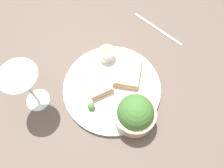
% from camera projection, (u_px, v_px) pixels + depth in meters
% --- Properties ---
extents(ground_plane, '(4.00, 4.00, 0.00)m').
position_uv_depth(ground_plane, '(112.00, 89.00, 0.65)').
color(ground_plane, brown).
extents(dinner_plate, '(0.28, 0.28, 0.01)m').
position_uv_depth(dinner_plate, '(112.00, 88.00, 0.64)').
color(dinner_plate, silver).
rests_on(dinner_plate, ground_plane).
extents(salad_bowl, '(0.11, 0.11, 0.09)m').
position_uv_depth(salad_bowl, '(135.00, 114.00, 0.56)').
color(salad_bowl, tan).
rests_on(salad_bowl, dinner_plate).
extents(sauce_ramekin, '(0.05, 0.05, 0.03)m').
position_uv_depth(sauce_ramekin, '(107.00, 54.00, 0.66)').
color(sauce_ramekin, white).
rests_on(sauce_ramekin, dinner_plate).
extents(cheese_toast_near, '(0.12, 0.11, 0.03)m').
position_uv_depth(cheese_toast_near, '(128.00, 72.00, 0.64)').
color(cheese_toast_near, tan).
rests_on(cheese_toast_near, dinner_plate).
extents(cheese_toast_far, '(0.10, 0.08, 0.03)m').
position_uv_depth(cheese_toast_far, '(97.00, 82.00, 0.63)').
color(cheese_toast_far, tan).
rests_on(cheese_toast_far, dinner_plate).
extents(wine_glass, '(0.09, 0.09, 0.16)m').
position_uv_depth(wine_glass, '(24.00, 83.00, 0.53)').
color(wine_glass, silver).
rests_on(wine_glass, ground_plane).
extents(garnish, '(0.02, 0.02, 0.02)m').
position_uv_depth(garnish, '(91.00, 106.00, 0.60)').
color(garnish, '#477533').
rests_on(garnish, dinner_plate).
extents(fork, '(0.17, 0.11, 0.01)m').
position_uv_depth(fork, '(158.00, 29.00, 0.74)').
color(fork, silver).
rests_on(fork, ground_plane).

